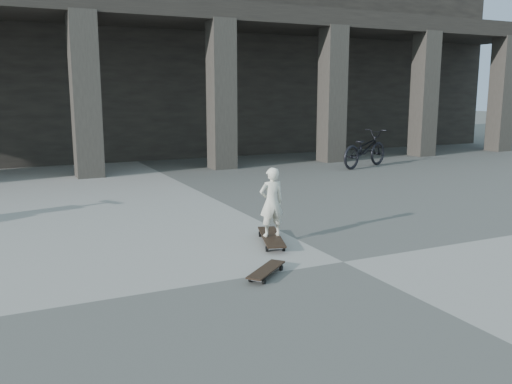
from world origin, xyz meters
name	(u,v)px	position (x,y,z in m)	size (l,w,h in m)	color
ground	(343,262)	(0.00, 0.00, 0.00)	(90.00, 90.00, 0.00)	#4E4E4B
colonnade	(115,64)	(0.00, 13.77, 3.03)	(28.00, 8.82, 6.00)	black
longboard	(271,237)	(-0.43, 1.13, 0.09)	(0.59, 1.12, 0.11)	black
skateboard_spare	(266,270)	(-1.10, -0.06, 0.07)	(0.68, 0.61, 0.09)	black
child	(271,202)	(-0.43, 1.13, 0.59)	(0.35, 0.23, 0.97)	silver
bicycle	(365,149)	(5.48, 6.97, 0.52)	(0.69, 1.99, 1.04)	black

